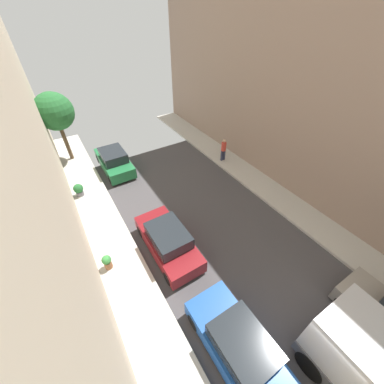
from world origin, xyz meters
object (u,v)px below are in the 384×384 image
(parked_car_left_3, at_px, (239,347))
(parked_car_left_5, at_px, (114,161))
(pedestrian, at_px, (224,149))
(parked_car_left_4, at_px, (168,241))
(potted_plant_2, at_px, (107,262))
(street_tree_0, at_px, (54,112))
(potted_plant_1, at_px, (79,190))

(parked_car_left_3, xyz_separation_m, parked_car_left_5, (0.00, 13.61, 0.00))
(parked_car_left_5, bearing_deg, pedestrian, -24.26)
(parked_car_left_3, bearing_deg, parked_car_left_4, 90.00)
(parked_car_left_4, height_order, potted_plant_2, parked_car_left_4)
(parked_car_left_3, xyz_separation_m, pedestrian, (7.33, 10.31, 0.35))
(parked_car_left_4, bearing_deg, street_tree_0, 102.13)
(pedestrian, bearing_deg, street_tree_0, 146.97)
(parked_car_left_5, distance_m, potted_plant_2, 8.38)
(parked_car_left_3, distance_m, pedestrian, 12.65)
(parked_car_left_5, bearing_deg, parked_car_left_3, -90.00)
(parked_car_left_4, relative_size, pedestrian, 2.44)
(parked_car_left_4, xyz_separation_m, potted_plant_1, (-2.86, 6.56, -0.13))
(pedestrian, relative_size, potted_plant_1, 2.10)
(potted_plant_1, relative_size, potted_plant_2, 1.04)
(potted_plant_2, bearing_deg, parked_car_left_3, -63.68)
(parked_car_left_3, relative_size, parked_car_left_5, 1.00)
(parked_car_left_4, bearing_deg, parked_car_left_3, -90.00)
(street_tree_0, relative_size, potted_plant_1, 6.04)
(parked_car_left_5, relative_size, potted_plant_1, 5.13)
(parked_car_left_3, xyz_separation_m, parked_car_left_4, (0.00, 5.19, 0.00))
(parked_car_left_5, relative_size, potted_plant_2, 5.36)
(pedestrian, bearing_deg, potted_plant_1, 171.91)
(parked_car_left_4, relative_size, potted_plant_1, 5.13)
(parked_car_left_3, bearing_deg, pedestrian, 54.56)
(parked_car_left_4, distance_m, street_tree_0, 12.15)
(parked_car_left_5, height_order, potted_plant_1, parked_car_left_5)
(parked_car_left_5, height_order, pedestrian, pedestrian)
(parked_car_left_4, distance_m, parked_car_left_5, 8.42)
(parked_car_left_3, xyz_separation_m, street_tree_0, (-2.47, 16.68, 3.08))
(pedestrian, relative_size, street_tree_0, 0.35)
(parked_car_left_3, relative_size, pedestrian, 2.44)
(parked_car_left_3, height_order, potted_plant_2, parked_car_left_3)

